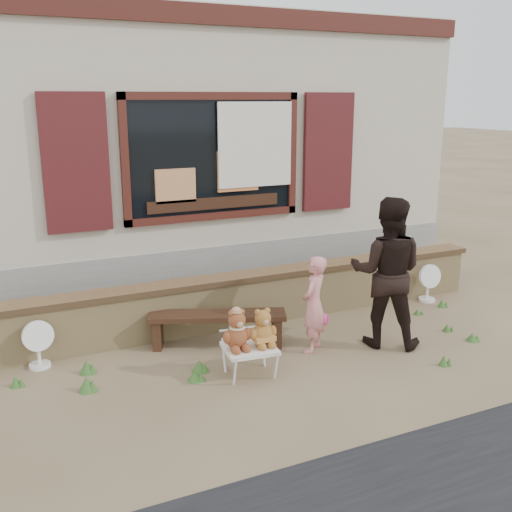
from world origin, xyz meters
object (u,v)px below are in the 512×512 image
folding_chair (250,349)px  teddy_bear_right (262,326)px  bench (217,322)px  child (314,304)px  adult (387,272)px  teddy_bear_left (237,329)px

folding_chair → teddy_bear_right: 0.27m
bench → child: 1.14m
bench → adult: bearing=-0.9°
teddy_bear_right → folding_chair: bearing=-180.0°
teddy_bear_right → adult: adult is taller
child → adult: bearing=128.9°
teddy_bear_right → teddy_bear_left: bearing=-180.0°
folding_chair → teddy_bear_right: teddy_bear_right is taller
bench → adult: 2.04m
folding_chair → adult: bearing=9.5°
teddy_bear_right → adult: (1.64, 0.11, 0.35)m
folding_chair → teddy_bear_right: size_ratio=1.39×
teddy_bear_left → child: child is taller
teddy_bear_left → bench: bearing=88.6°
teddy_bear_right → adult: bearing=10.3°
folding_chair → child: (0.92, 0.27, 0.27)m
adult → bench: bearing=15.4°
teddy_bear_left → teddy_bear_right: bearing=0.0°
bench → teddy_bear_right: teddy_bear_right is taller
teddy_bear_left → teddy_bear_right: 0.28m
bench → folding_chair: bearing=-66.4°
child → bench: bearing=-71.0°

